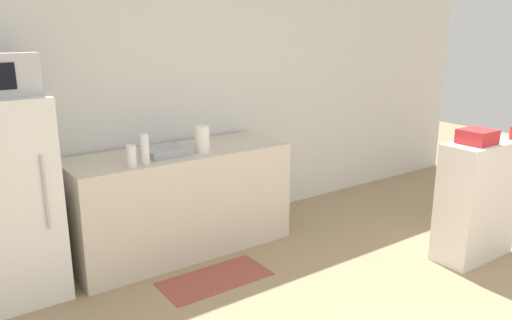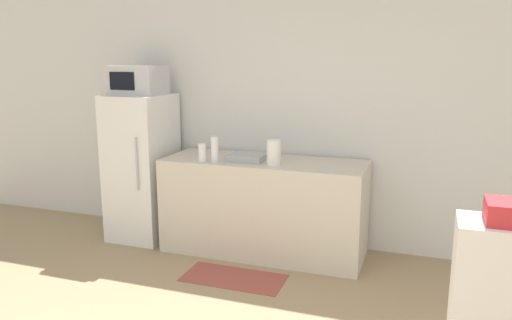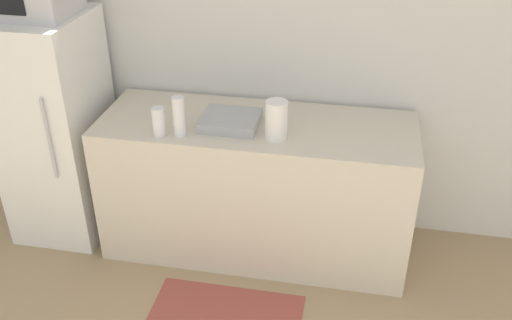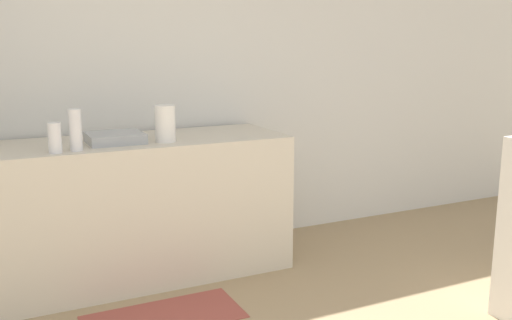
% 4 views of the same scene
% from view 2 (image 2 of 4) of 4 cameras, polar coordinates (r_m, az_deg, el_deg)
% --- Properties ---
extents(wall_back, '(8.00, 0.06, 2.60)m').
position_cam_2_polar(wall_back, '(4.88, 4.65, 5.42)').
color(wall_back, silver).
rests_on(wall_back, ground_plane).
extents(refrigerator, '(0.56, 0.66, 1.47)m').
position_cam_2_polar(refrigerator, '(5.20, -12.88, -0.77)').
color(refrigerator, white).
rests_on(refrigerator, ground_plane).
extents(microwave, '(0.49, 0.40, 0.28)m').
position_cam_2_polar(microwave, '(5.09, -13.35, 8.87)').
color(microwave, '#BCBCC1').
rests_on(microwave, refrigerator).
extents(counter, '(1.88, 0.69, 0.89)m').
position_cam_2_polar(counter, '(4.73, 0.91, -5.33)').
color(counter, beige).
rests_on(counter, ground_plane).
extents(sink_basin, '(0.33, 0.30, 0.06)m').
position_cam_2_polar(sink_basin, '(4.60, -0.97, 0.32)').
color(sink_basin, '#9EA3A8').
rests_on(sink_basin, counter).
extents(bottle_tall, '(0.07, 0.07, 0.23)m').
position_cam_2_polar(bottle_tall, '(4.52, -4.73, 1.20)').
color(bottle_tall, silver).
rests_on(bottle_tall, counter).
extents(bottle_short, '(0.07, 0.07, 0.17)m').
position_cam_2_polar(bottle_short, '(4.56, -6.15, 0.83)').
color(bottle_short, silver).
rests_on(bottle_short, counter).
extents(basket, '(0.25, 0.24, 0.12)m').
position_cam_2_polar(basket, '(2.86, 27.23, -5.38)').
color(basket, red).
rests_on(basket, shelf_cabinet).
extents(paper_towel_roll, '(0.12, 0.12, 0.22)m').
position_cam_2_polar(paper_towel_roll, '(4.40, 2.05, 0.86)').
color(paper_towel_roll, white).
rests_on(paper_towel_roll, counter).
extents(kitchen_rug, '(0.86, 0.42, 0.01)m').
position_cam_2_polar(kitchen_rug, '(4.33, -2.57, -13.29)').
color(kitchen_rug, '#99473D').
rests_on(kitchen_rug, ground_plane).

